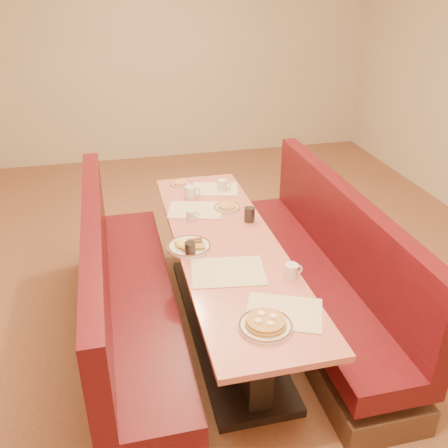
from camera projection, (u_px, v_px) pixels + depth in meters
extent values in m
plane|color=#9E6647|center=(227.00, 328.00, 3.81)|extent=(8.00, 8.00, 0.00)
cube|color=beige|center=(156.00, 56.00, 6.62)|extent=(6.00, 0.04, 2.80)
cube|color=black|center=(227.00, 325.00, 3.80)|extent=(0.55, 1.88, 0.06)
cube|color=black|center=(227.00, 290.00, 3.65)|extent=(0.15, 1.75, 0.71)
cube|color=#CB695E|center=(227.00, 245.00, 3.48)|extent=(0.70, 2.50, 0.04)
cube|color=#4C3326|center=(137.00, 331.00, 3.63)|extent=(0.55, 2.50, 0.20)
cube|color=#570E16|center=(134.00, 301.00, 3.50)|extent=(0.55, 2.50, 0.16)
cube|color=#570E16|center=(96.00, 258.00, 3.28)|extent=(0.12, 2.50, 0.60)
cube|color=#4C3326|center=(310.00, 305.00, 3.90)|extent=(0.55, 2.50, 0.20)
cube|color=#570E16|center=(313.00, 276.00, 3.78)|extent=(0.55, 2.50, 0.16)
cube|color=#570E16|center=(345.00, 229.00, 3.65)|extent=(0.12, 2.50, 0.60)
cube|color=beige|center=(228.00, 271.00, 3.13)|extent=(0.50, 0.40, 0.00)
cube|color=beige|center=(284.00, 312.00, 2.77)|extent=(0.51, 0.45, 0.00)
cube|color=beige|center=(195.00, 210.00, 3.93)|extent=(0.48, 0.41, 0.00)
cube|color=beige|center=(215.00, 189.00, 4.29)|extent=(0.45, 0.38, 0.00)
cylinder|color=silver|center=(265.00, 326.00, 2.65)|extent=(0.29, 0.29, 0.02)
torus|color=brown|center=(266.00, 325.00, 2.64)|extent=(0.29, 0.29, 0.01)
cylinder|color=gold|center=(266.00, 323.00, 2.64)|extent=(0.22, 0.22, 0.02)
cylinder|color=gold|center=(266.00, 321.00, 2.63)|extent=(0.21, 0.21, 0.02)
cylinder|color=#FFE7A6|center=(274.00, 316.00, 2.64)|extent=(0.04, 0.04, 0.01)
cylinder|color=#FFE7A6|center=(261.00, 313.00, 2.66)|extent=(0.04, 0.04, 0.01)
cylinder|color=#FFE7A6|center=(258.00, 321.00, 2.61)|extent=(0.04, 0.04, 0.01)
cylinder|color=#FFE7A6|center=(270.00, 324.00, 2.59)|extent=(0.04, 0.04, 0.01)
cylinder|color=silver|center=(189.00, 247.00, 3.40)|extent=(0.30, 0.30, 0.02)
torus|color=brown|center=(189.00, 245.00, 3.39)|extent=(0.30, 0.30, 0.01)
ellipsoid|color=gold|center=(181.00, 245.00, 3.36)|extent=(0.08, 0.08, 0.04)
ellipsoid|color=gold|center=(186.00, 248.00, 3.33)|extent=(0.07, 0.07, 0.04)
ellipsoid|color=gold|center=(179.00, 242.00, 3.40)|extent=(0.06, 0.06, 0.03)
cylinder|color=brown|center=(195.00, 242.00, 3.41)|extent=(0.11, 0.03, 0.02)
cylinder|color=brown|center=(194.00, 240.00, 3.44)|extent=(0.11, 0.03, 0.02)
cube|color=#B88639|center=(198.00, 247.00, 3.36)|extent=(0.10, 0.08, 0.02)
cylinder|color=silver|center=(227.00, 208.00, 3.95)|extent=(0.21, 0.21, 0.02)
torus|color=brown|center=(227.00, 207.00, 3.95)|extent=(0.21, 0.21, 0.01)
cylinder|color=#CF7B49|center=(227.00, 206.00, 3.94)|extent=(0.15, 0.15, 0.02)
ellipsoid|color=gold|center=(223.00, 204.00, 3.95)|extent=(0.04, 0.04, 0.02)
cylinder|color=silver|center=(181.00, 184.00, 4.38)|extent=(0.18, 0.18, 0.01)
torus|color=brown|center=(181.00, 183.00, 4.38)|extent=(0.18, 0.18, 0.01)
cylinder|color=#CF7B49|center=(181.00, 183.00, 4.37)|extent=(0.13, 0.13, 0.01)
ellipsoid|color=gold|center=(178.00, 181.00, 4.38)|extent=(0.04, 0.04, 0.02)
cylinder|color=silver|center=(291.00, 271.00, 3.06)|extent=(0.08, 0.08, 0.09)
torus|color=silver|center=(298.00, 270.00, 3.07)|extent=(0.07, 0.02, 0.06)
cylinder|color=black|center=(292.00, 266.00, 3.04)|extent=(0.07, 0.07, 0.01)
cylinder|color=silver|center=(191.00, 215.00, 3.77)|extent=(0.07, 0.07, 0.08)
torus|color=silver|center=(196.00, 214.00, 3.77)|extent=(0.05, 0.01, 0.05)
cylinder|color=black|center=(191.00, 211.00, 3.75)|extent=(0.06, 0.06, 0.01)
cylinder|color=silver|center=(222.00, 185.00, 4.27)|extent=(0.08, 0.08, 0.09)
torus|color=silver|center=(227.00, 185.00, 4.26)|extent=(0.06, 0.04, 0.06)
cylinder|color=black|center=(222.00, 181.00, 4.25)|extent=(0.07, 0.07, 0.01)
cylinder|color=silver|center=(190.00, 192.00, 4.11)|extent=(0.10, 0.10, 0.10)
torus|color=silver|center=(196.00, 192.00, 4.12)|extent=(0.07, 0.02, 0.07)
cylinder|color=black|center=(190.00, 187.00, 4.09)|extent=(0.08, 0.08, 0.01)
cylinder|color=black|center=(190.00, 250.00, 3.29)|extent=(0.07, 0.07, 0.10)
cylinder|color=silver|center=(190.00, 249.00, 3.29)|extent=(0.07, 0.07, 0.10)
cylinder|color=black|center=(249.00, 215.00, 3.74)|extent=(0.08, 0.08, 0.11)
cylinder|color=silver|center=(249.00, 215.00, 3.74)|extent=(0.08, 0.08, 0.11)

